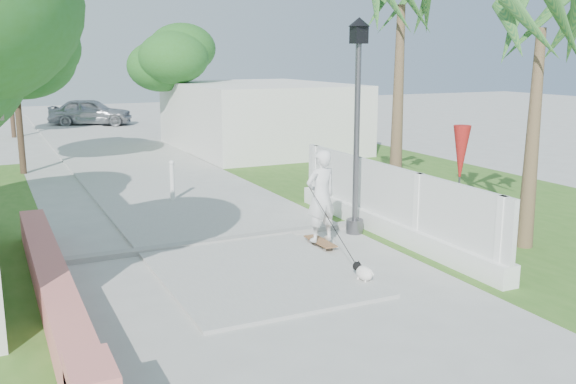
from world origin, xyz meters
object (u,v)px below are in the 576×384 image
skateboarder (323,202)px  dog (363,272)px  bollard (172,180)px  parked_car (90,112)px  street_lamp (357,119)px  patio_umbrella (461,155)px

skateboarder → dog: 2.08m
bollard → parked_car: size_ratio=0.26×
skateboarder → street_lamp: bearing=-155.0°
skateboarder → parked_car: 25.02m
street_lamp → skateboarder: bearing=-147.2°
street_lamp → bollard: bearing=121.0°
dog → parked_car: (-0.24, 26.93, 0.54)m
street_lamp → dog: street_lamp is taller
street_lamp → parked_car: street_lamp is taller
dog → bollard: bearing=88.5°
patio_umbrella → skateboarder: 3.18m
patio_umbrella → skateboarder: patio_umbrella is taller
street_lamp → skateboarder: (-1.18, -0.76, -1.47)m
bollard → patio_umbrella: patio_umbrella is taller
bollard → skateboarder: bearing=-73.9°
patio_umbrella → dog: bearing=-153.5°
dog → street_lamp: bearing=50.1°
bollard → dog: bollard is taller
bollard → parked_car: parked_car is taller
bollard → dog: bearing=-80.2°
bollard → skateboarder: (1.52, -5.26, 0.37)m
patio_umbrella → parked_car: bearing=98.1°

